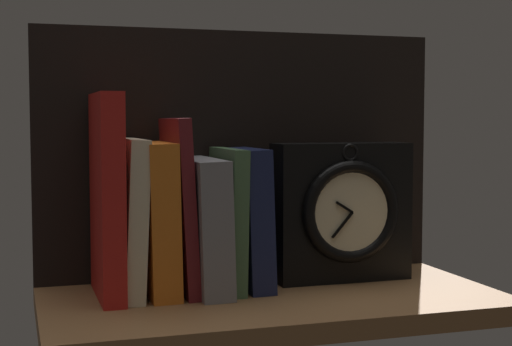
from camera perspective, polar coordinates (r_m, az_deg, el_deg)
The scene contains 10 objects.
ground_plane at distance 99.91cm, azimuth 1.25°, elevation -9.68°, with size 58.16×29.03×2.50cm, color brown.
back_panel at distance 110.43cm, azimuth -1.07°, elevation 1.43°, with size 58.16×1.20×34.84cm, color black.
book_red_requiem at distance 98.16cm, azimuth -10.97°, elevation -1.66°, with size 2.84×14.71×25.65cm, color red.
book_cream_twain at distance 98.86cm, azimuth -9.26°, elevation -3.26°, with size 2.42×13.32×19.94cm, color beige.
book_orange_pandolfini at distance 99.42cm, azimuth -7.36°, elevation -3.35°, with size 3.62×13.67×19.42cm, color orange.
book_maroon_dawkins at distance 99.79cm, azimuth -5.71°, elevation -2.42°, with size 1.63×13.36×22.52cm, color maroon.
book_gray_chess at distance 100.80cm, azimuth -3.95°, elevation -3.85°, with size 4.05×16.23×17.27cm, color gray.
book_green_romantic at distance 101.55cm, azimuth -2.12°, elevation -3.41°, with size 2.01×12.96×18.56cm, color #476B44.
book_navy_bierce at distance 102.36cm, azimuth -0.54°, elevation -3.37°, with size 3.25×12.29×18.50cm, color #192147.
framed_clock at distance 107.36cm, azimuth 6.42°, elevation -2.85°, with size 19.10×7.11×19.11cm.
Camera 1 is at (-31.37, -91.85, 22.47)cm, focal length 54.06 mm.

